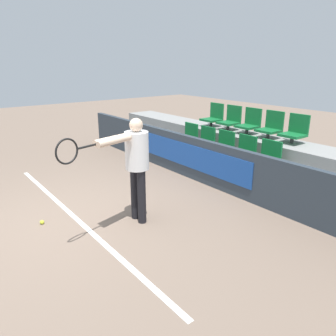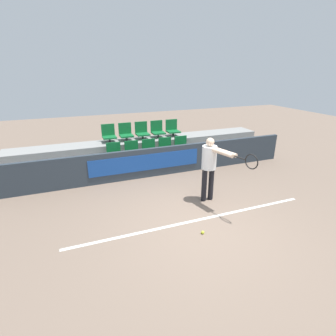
# 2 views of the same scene
# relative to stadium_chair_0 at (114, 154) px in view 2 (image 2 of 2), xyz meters

# --- Properties ---
(ground_plane) EXTENTS (30.00, 30.00, 0.00)m
(ground_plane) POSITION_rel_stadium_chair_0_xyz_m (1.15, -3.68, -0.67)
(ground_plane) COLOR #7A6656
(court_baseline) EXTENTS (5.67, 0.08, 0.01)m
(court_baseline) POSITION_rel_stadium_chair_0_xyz_m (1.15, -3.41, -0.66)
(court_baseline) COLOR white
(court_baseline) RESTS_ON ground
(barrier_wall) EXTENTS (9.19, 0.14, 0.91)m
(barrier_wall) POSITION_rel_stadium_chair_0_xyz_m (1.14, -0.63, -0.21)
(barrier_wall) COLOR #2D3842
(barrier_wall) RESTS_ON ground
(bleacher_tier_front) EXTENTS (8.79, 0.86, 0.42)m
(bleacher_tier_front) POSITION_rel_stadium_chair_0_xyz_m (1.15, -0.12, -0.46)
(bleacher_tier_front) COLOR gray
(bleacher_tier_front) RESTS_ON ground
(bleacher_tier_middle) EXTENTS (8.79, 0.86, 0.84)m
(bleacher_tier_middle) POSITION_rel_stadium_chair_0_xyz_m (1.15, 0.74, -0.25)
(bleacher_tier_middle) COLOR gray
(bleacher_tier_middle) RESTS_ON ground
(stadium_chair_0) EXTENTS (0.44, 0.42, 0.57)m
(stadium_chair_0) POSITION_rel_stadium_chair_0_xyz_m (0.00, 0.00, 0.00)
(stadium_chair_0) COLOR #333333
(stadium_chair_0) RESTS_ON bleacher_tier_front
(stadium_chair_1) EXTENTS (0.44, 0.42, 0.57)m
(stadium_chair_1) POSITION_rel_stadium_chair_0_xyz_m (0.57, 0.00, 0.00)
(stadium_chair_1) COLOR #333333
(stadium_chair_1) RESTS_ON bleacher_tier_front
(stadium_chair_2) EXTENTS (0.44, 0.42, 0.57)m
(stadium_chair_2) POSITION_rel_stadium_chair_0_xyz_m (1.15, 0.00, 0.00)
(stadium_chair_2) COLOR #333333
(stadium_chair_2) RESTS_ON bleacher_tier_front
(stadium_chair_3) EXTENTS (0.44, 0.42, 0.57)m
(stadium_chair_3) POSITION_rel_stadium_chair_0_xyz_m (1.72, 0.00, 0.00)
(stadium_chair_3) COLOR #333333
(stadium_chair_3) RESTS_ON bleacher_tier_front
(stadium_chair_4) EXTENTS (0.44, 0.42, 0.57)m
(stadium_chair_4) POSITION_rel_stadium_chair_0_xyz_m (2.30, 0.00, 0.00)
(stadium_chair_4) COLOR #333333
(stadium_chair_4) RESTS_ON bleacher_tier_front
(stadium_chair_5) EXTENTS (0.44, 0.42, 0.57)m
(stadium_chair_5) POSITION_rel_stadium_chair_0_xyz_m (0.00, 0.86, 0.42)
(stadium_chair_5) COLOR #333333
(stadium_chair_5) RESTS_ON bleacher_tier_middle
(stadium_chair_6) EXTENTS (0.44, 0.42, 0.57)m
(stadium_chair_6) POSITION_rel_stadium_chair_0_xyz_m (0.57, 0.86, 0.42)
(stadium_chair_6) COLOR #333333
(stadium_chair_6) RESTS_ON bleacher_tier_middle
(stadium_chair_7) EXTENTS (0.44, 0.42, 0.57)m
(stadium_chair_7) POSITION_rel_stadium_chair_0_xyz_m (1.15, 0.86, 0.42)
(stadium_chair_7) COLOR #333333
(stadium_chair_7) RESTS_ON bleacher_tier_middle
(stadium_chair_8) EXTENTS (0.44, 0.42, 0.57)m
(stadium_chair_8) POSITION_rel_stadium_chair_0_xyz_m (1.72, 0.86, 0.42)
(stadium_chair_8) COLOR #333333
(stadium_chair_8) RESTS_ON bleacher_tier_middle
(stadium_chair_9) EXTENTS (0.44, 0.42, 0.57)m
(stadium_chair_9) POSITION_rel_stadium_chair_0_xyz_m (2.30, 0.86, 0.42)
(stadium_chair_9) COLOR #333333
(stadium_chair_9) RESTS_ON bleacher_tier_middle
(tennis_player) EXTENTS (0.53, 1.51, 1.63)m
(tennis_player) POSITION_rel_stadium_chair_0_xyz_m (1.86, -2.69, 0.36)
(tennis_player) COLOR black
(tennis_player) RESTS_ON ground
(tennis_ball) EXTENTS (0.07, 0.07, 0.07)m
(tennis_ball) POSITION_rel_stadium_chair_0_xyz_m (1.05, -3.90, -0.63)
(tennis_ball) COLOR #CCDB33
(tennis_ball) RESTS_ON ground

